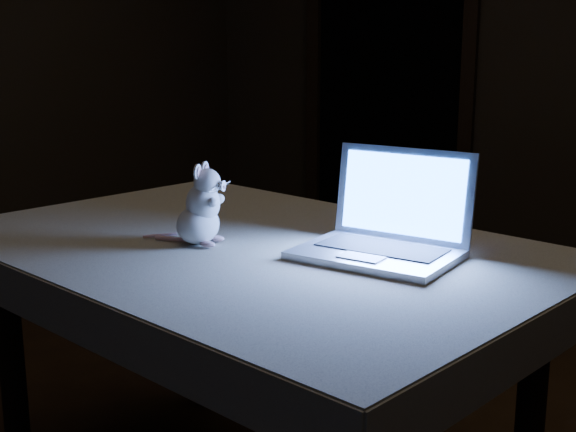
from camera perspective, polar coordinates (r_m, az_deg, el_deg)
The scene contains 5 objects.
doorway at distance 4.68m, azimuth 7.51°, elevation 11.66°, with size 1.06×0.36×2.13m, color black, non-canonical shape.
table at distance 1.89m, azimuth -2.77°, elevation -12.42°, with size 1.30×0.83×0.69m, color black, non-canonical shape.
tablecloth at distance 1.73m, azimuth -0.94°, elevation -3.99°, with size 1.40×0.93×0.10m, color beige, non-canonical shape.
laptop at distance 1.62m, azimuth 6.60°, elevation 0.64°, with size 0.33×0.29×0.22m, color #B7B7BB, non-canonical shape.
plush_mouse at distance 1.74m, azimuth -6.72°, elevation 0.88°, with size 0.14×0.14×0.19m, color silver, non-canonical shape.
Camera 1 is at (0.65, -1.84, 1.15)m, focal length 48.00 mm.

